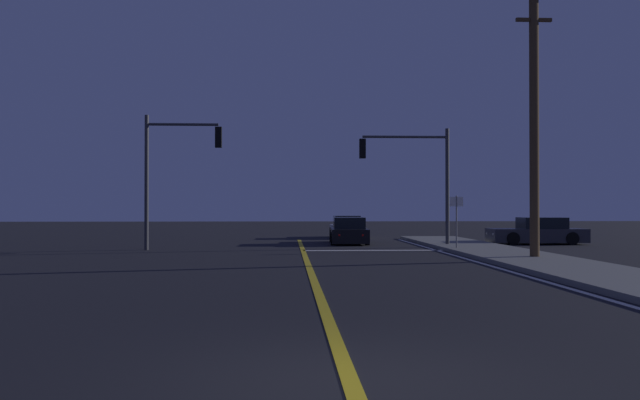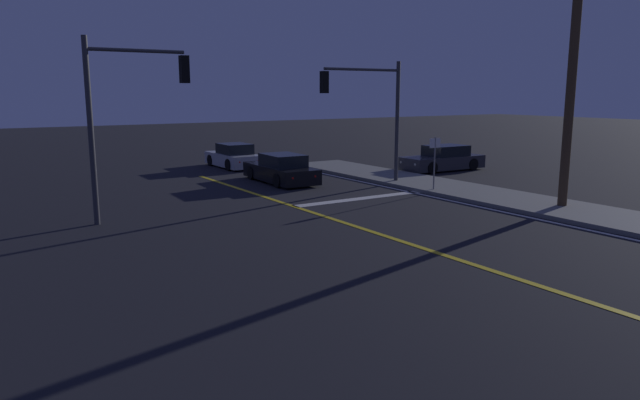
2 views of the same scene
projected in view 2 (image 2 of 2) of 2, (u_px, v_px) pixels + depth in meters
lane_line_center at (510, 276)px, 13.29m from camera, size 0.20×38.39×0.01m
stop_bar at (360, 199)px, 22.97m from camera, size 5.96×0.50×0.01m
car_lead_oncoming_silver at (234, 157)px, 32.57m from camera, size 1.87×4.17×1.34m
car_far_approaching_black at (281, 170)px, 27.11m from camera, size 2.05×4.76×1.34m
car_side_waiting_charcoal at (443, 159)px, 31.33m from camera, size 4.78×2.03×1.34m
traffic_signal_near_right at (371, 103)px, 25.39m from camera, size 4.19×0.28×5.51m
traffic_signal_far_left at (127, 102)px, 18.45m from camera, size 3.32×0.28×5.85m
utility_pole_right at (573, 67)px, 20.00m from camera, size 1.49×0.32×9.74m
street_sign_corner at (435, 155)px, 24.12m from camera, size 0.56×0.06×2.34m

